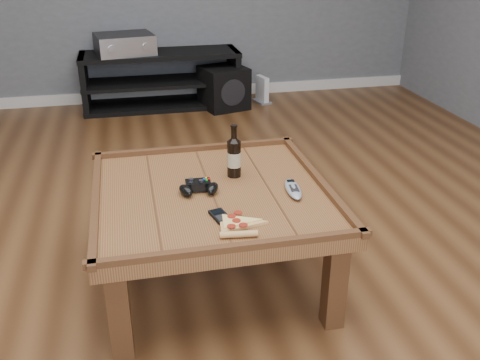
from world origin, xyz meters
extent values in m
plane|color=#462814|center=(0.00, 0.00, 0.00)|extent=(6.00, 6.00, 0.00)
cube|color=silver|center=(0.00, 2.99, 0.05)|extent=(5.00, 0.02, 0.10)
cube|color=#5C2F1A|center=(0.00, 0.00, 0.42)|extent=(1.00, 1.00, 0.06)
cube|color=#3F2011|center=(-0.42, -0.42, 0.20)|extent=(0.08, 0.08, 0.39)
cube|color=#3F2011|center=(0.42, -0.42, 0.20)|extent=(0.08, 0.08, 0.39)
cube|color=#3F2011|center=(-0.42, 0.42, 0.20)|extent=(0.08, 0.08, 0.39)
cube|color=#3F2011|center=(0.42, 0.42, 0.20)|extent=(0.08, 0.08, 0.39)
cube|color=#3F2011|center=(0.00, 0.48, 0.46)|extent=(1.03, 0.03, 0.03)
cube|color=#3F2011|center=(0.00, -0.48, 0.46)|extent=(1.03, 0.03, 0.03)
cube|color=#3F2011|center=(0.48, 0.00, 0.46)|extent=(0.03, 1.03, 0.03)
cube|color=#3F2011|center=(-0.48, 0.00, 0.46)|extent=(0.03, 1.03, 0.03)
cube|color=black|center=(0.00, 2.75, 0.48)|extent=(1.40, 0.45, 0.04)
cube|color=black|center=(0.00, 2.75, 0.23)|extent=(1.40, 0.45, 0.03)
cube|color=black|center=(0.00, 2.75, 0.02)|extent=(1.40, 0.45, 0.04)
cube|color=black|center=(-0.67, 2.75, 0.25)|extent=(0.05, 0.44, 0.50)
cube|color=black|center=(0.67, 2.75, 0.25)|extent=(0.05, 0.44, 0.50)
cylinder|color=black|center=(0.13, 0.14, 0.53)|extent=(0.06, 0.06, 0.17)
cone|color=black|center=(0.13, 0.14, 0.63)|extent=(0.06, 0.06, 0.03)
cylinder|color=black|center=(0.13, 0.14, 0.66)|extent=(0.03, 0.03, 0.06)
cylinder|color=black|center=(0.13, 0.14, 0.69)|extent=(0.03, 0.03, 0.01)
cylinder|color=tan|center=(0.13, 0.14, 0.53)|extent=(0.06, 0.06, 0.07)
cube|color=black|center=(-0.05, 0.02, 0.48)|extent=(0.11, 0.07, 0.04)
ellipsoid|color=black|center=(-0.11, -0.01, 0.47)|extent=(0.08, 0.10, 0.04)
ellipsoid|color=black|center=(0.00, -0.02, 0.47)|extent=(0.08, 0.10, 0.04)
cylinder|color=black|center=(-0.08, 0.04, 0.50)|extent=(0.02, 0.02, 0.01)
cylinder|color=black|center=(-0.04, 0.01, 0.50)|extent=(0.02, 0.02, 0.01)
cylinder|color=yellow|center=(-0.02, 0.04, 0.50)|extent=(0.01, 0.01, 0.01)
cylinder|color=red|center=(-0.01, 0.03, 0.50)|extent=(0.01, 0.01, 0.01)
cylinder|color=#0C33CC|center=(-0.03, 0.03, 0.50)|extent=(0.01, 0.01, 0.01)
cylinder|color=#0C9919|center=(-0.02, 0.02, 0.50)|extent=(0.01, 0.01, 0.01)
cylinder|color=tan|center=(0.03, -0.40, 0.46)|extent=(0.14, 0.04, 0.02)
cylinder|color=maroon|center=(0.02, -0.35, 0.47)|extent=(0.03, 0.03, 0.00)
cylinder|color=maroon|center=(0.06, -0.35, 0.47)|extent=(0.03, 0.03, 0.00)
cylinder|color=maroon|center=(0.05, -0.31, 0.47)|extent=(0.03, 0.03, 0.00)
cylinder|color=maroon|center=(0.03, -0.27, 0.47)|extent=(0.03, 0.03, 0.00)
cylinder|color=maroon|center=(0.06, -0.25, 0.47)|extent=(0.03, 0.03, 0.00)
cube|color=black|center=(-0.01, -0.24, 0.46)|extent=(0.08, 0.12, 0.01)
cube|color=black|center=(-0.01, -0.21, 0.46)|extent=(0.05, 0.05, 0.00)
cube|color=black|center=(0.00, -0.26, 0.46)|extent=(0.06, 0.05, 0.00)
ellipsoid|color=gray|center=(0.34, -0.08, 0.46)|extent=(0.08, 0.21, 0.03)
cube|color=black|center=(0.35, -0.03, 0.48)|extent=(0.03, 0.03, 0.00)
cube|color=black|center=(0.34, -0.10, 0.48)|extent=(0.04, 0.07, 0.00)
cube|color=black|center=(-0.30, 2.75, 0.58)|extent=(0.54, 0.47, 0.17)
cube|color=#B9BDC4|center=(-0.26, 2.56, 0.58)|extent=(0.47, 0.09, 0.17)
cylinder|color=#B9BDC4|center=(-0.40, 2.52, 0.58)|extent=(0.06, 0.03, 0.06)
cylinder|color=#B9BDC4|center=(-0.12, 2.57, 0.58)|extent=(0.06, 0.03, 0.06)
cube|color=black|center=(0.54, 2.60, 0.19)|extent=(0.46, 0.46, 0.37)
cylinder|color=black|center=(0.59, 2.42, 0.19)|extent=(0.23, 0.07, 0.23)
cube|color=slate|center=(0.93, 2.68, 0.01)|extent=(0.15, 0.22, 0.02)
cube|color=white|center=(0.93, 2.68, 0.13)|extent=(0.09, 0.18, 0.23)
camera|label=1|loc=(-0.32, -2.05, 1.47)|focal=40.00mm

